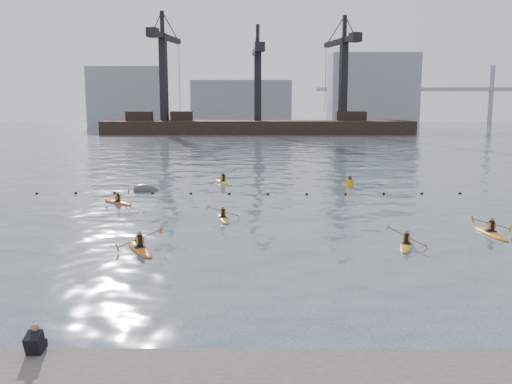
% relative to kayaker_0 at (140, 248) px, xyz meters
% --- Properties ---
extents(ground, '(400.00, 400.00, 0.00)m').
position_rel_kayaker_0_xyz_m(ground, '(5.37, -6.08, -0.10)').
color(ground, '#313D48').
rests_on(ground, ground).
extents(float_line, '(33.24, 0.73, 0.24)m').
position_rel_kayaker_0_xyz_m(float_line, '(4.87, 16.46, -0.07)').
color(float_line, black).
rests_on(float_line, ground).
extents(barge_pier, '(72.00, 19.30, 29.50)m').
position_rel_kayaker_0_xyz_m(barge_pier, '(5.15, 103.92, 1.79)').
color(barge_pier, black).
rests_on(barge_pier, ground).
extents(skyline, '(141.00, 28.00, 22.00)m').
position_rel_kayaker_0_xyz_m(skyline, '(7.61, 144.20, 9.14)').
color(skyline, gray).
rests_on(skyline, ground).
extents(kayaker_0, '(2.17, 3.30, 1.19)m').
position_rel_kayaker_0_xyz_m(kayaker_0, '(0.00, 0.00, 0.00)').
color(kayaker_0, '#D65D14').
rests_on(kayaker_0, ground).
extents(kayaker_1, '(1.95, 2.93, 1.14)m').
position_rel_kayaker_0_xyz_m(kayaker_1, '(12.92, 0.76, -0.01)').
color(kayaker_1, orange).
rests_on(kayaker_1, ground).
extents(kayaker_2, '(2.70, 2.34, 0.99)m').
position_rel_kayaker_0_xyz_m(kayaker_2, '(-4.23, 12.34, -0.01)').
color(kayaker_2, '#C54E12').
rests_on(kayaker_2, ground).
extents(kayaker_3, '(1.97, 2.94, 1.06)m').
position_rel_kayaker_0_xyz_m(kayaker_3, '(3.51, 7.06, -0.01)').
color(kayaker_3, gold).
rests_on(kayaker_3, ground).
extents(kayaker_4, '(2.30, 3.42, 1.17)m').
position_rel_kayaker_0_xyz_m(kayaker_4, '(18.14, 3.28, -0.00)').
color(kayaker_4, orange).
rests_on(kayaker_4, ground).
extents(kayaker_5, '(2.27, 3.46, 1.42)m').
position_rel_kayaker_0_xyz_m(kayaker_5, '(2.52, 22.38, 0.00)').
color(kayaker_5, gold).
rests_on(kayaker_5, ground).
extents(mooring_buoy, '(2.65, 2.08, 1.51)m').
position_rel_kayaker_0_xyz_m(mooring_buoy, '(-3.38, 17.93, -0.10)').
color(mooring_buoy, '#37393B').
rests_on(mooring_buoy, ground).
extents(nav_buoy, '(0.65, 0.65, 1.18)m').
position_rel_kayaker_0_xyz_m(nav_buoy, '(13.32, 19.90, 0.25)').
color(nav_buoy, gold).
rests_on(nav_buoy, ground).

